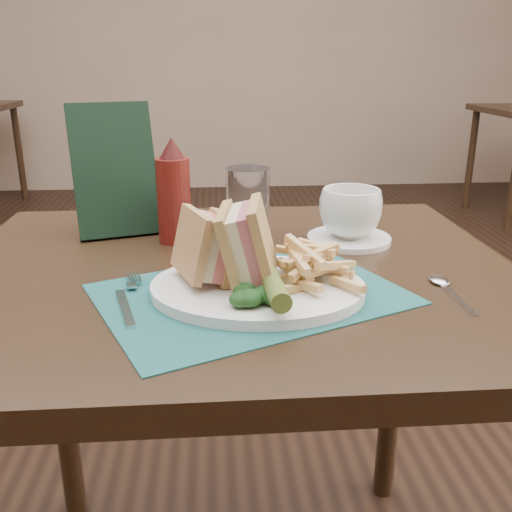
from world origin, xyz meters
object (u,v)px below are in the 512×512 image
Objects in this scene: plate at (258,288)px; ketchup_bottle at (174,191)px; table_main at (237,460)px; drinking_glass at (248,204)px; placemat at (251,294)px; sandwich_half_a at (192,247)px; sandwich_half_b at (233,243)px; saucer at (349,239)px; coffee_cup at (350,213)px; check_presenter at (114,170)px.

ketchup_bottle reaches higher than plate.
table_main is 0.47m from drinking_glass.
placemat is 3.12× the size of drinking_glass.
ketchup_bottle reaches higher than sandwich_half_a.
plate is 0.07m from sandwich_half_b.
plate is 0.29m from saucer.
sandwich_half_b reaches higher than saucer.
saucer is 0.19m from drinking_glass.
coffee_cup reaches higher than table_main.
coffee_cup is at bearing -5.01° from ketchup_bottle.
saucer is 0.61× the size of check_presenter.
table_main is at bearing -102.05° from drinking_glass.
sandwich_half_b is 0.38m from check_presenter.
saucer is (0.27, 0.22, -0.06)m from sandwich_half_a.
ketchup_bottle is (-0.13, 0.26, 0.08)m from plate.
placemat is at bearing -92.87° from drinking_glass.
placemat is at bearing -173.59° from plate.
table_main is 0.49m from coffee_cup.
coffee_cup is 0.85× the size of drinking_glass.
plate reaches higher than table_main.
sandwich_half_a is 0.34m from check_presenter.
placemat is at bearing -65.34° from ketchup_bottle.
check_presenter reaches higher than ketchup_bottle.
saucer is 0.05m from coffee_cup.
table_main is at bearing -151.71° from coffee_cup.
plate is at bearing -128.70° from saucer.
saucer is (0.19, 0.23, 0.00)m from placemat.
table_main is 7.70× the size of sandwich_half_b.
ketchup_bottle is (-0.04, 0.24, 0.03)m from sandwich_half_a.
sandwich_half_a is 0.27m from drinking_glass.
saucer is at bearing -28.56° from check_presenter.
sandwich_half_a reaches higher than plate.
sandwich_half_b is (-0.01, -0.11, 0.45)m from table_main.
table_main is at bearing -151.71° from saucer.
drinking_glass is at bearing 169.53° from saucer.
drinking_glass is (0.04, 0.26, -0.01)m from sandwich_half_b.
coffee_cup is at bearing 0.00° from saucer.
check_presenter is (-0.24, 0.32, 0.11)m from plate.
placemat is at bearing -130.20° from saucer.
saucer is at bearing 17.89° from sandwich_half_a.
coffee_cup is (0.18, 0.23, 0.04)m from plate.
coffee_cup reaches higher than saucer.
drinking_glass is at bearing 89.42° from sandwich_half_b.
check_presenter reaches higher than table_main.
sandwich_half_a is 0.67× the size of saucer.
saucer is 1.15× the size of drinking_glass.
plate is 2.57× the size of sandwich_half_b.
placemat is 0.30m from saucer.
coffee_cup is (0.19, 0.23, 0.05)m from placemat.
placemat is at bearing -30.07° from sandwich_half_a.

